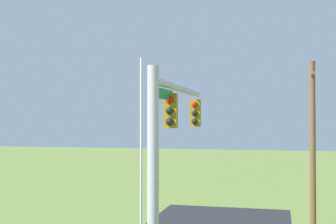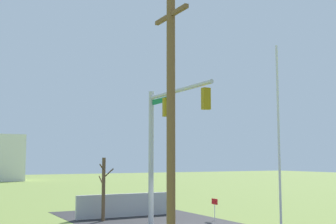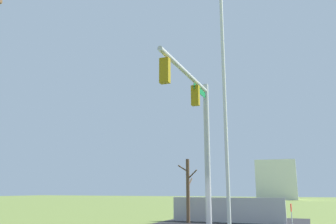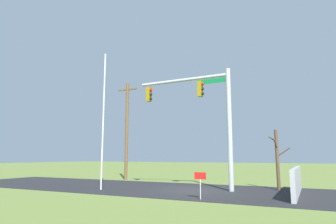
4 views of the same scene
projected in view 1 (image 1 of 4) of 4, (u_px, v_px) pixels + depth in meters
signal_mast at (168, 154)px, 12.24m from camera, size 6.06×0.38×7.13m
flagpole at (141, 161)px, 18.35m from camera, size 0.10×0.10×8.38m
utility_pole at (313, 154)px, 19.53m from camera, size 1.90×0.26×8.40m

